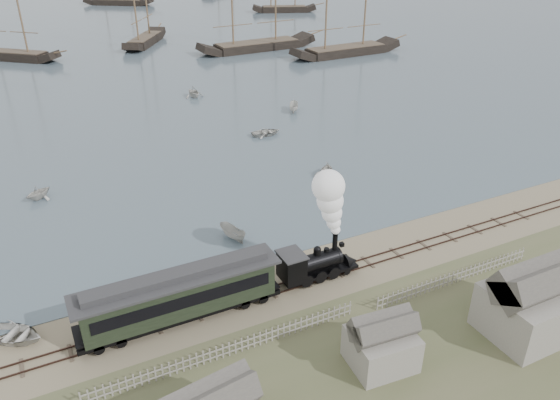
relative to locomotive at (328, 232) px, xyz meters
name	(u,v)px	position (x,y,z in m)	size (l,w,h in m)	color
ground	(272,275)	(-3.88, 2.00, -4.08)	(600.00, 600.00, 0.00)	gray
harbor_water	(47,3)	(-3.88, 172.00, -4.05)	(600.00, 336.00, 0.06)	#435160
rail_track	(283,288)	(-3.88, 0.00, -4.04)	(120.00, 1.80, 0.16)	#34221C
picket_fence_west	(230,356)	(-10.38, -5.00, -4.08)	(19.00, 0.10, 1.20)	gray
picket_fence_east	(454,283)	(8.62, -5.50, -4.08)	(15.00, 0.10, 1.20)	gray
shed_mid	(380,363)	(-1.88, -10.00, -4.08)	(4.00, 3.50, 3.60)	gray
shed_right	(524,331)	(9.12, -12.00, -4.08)	(6.00, 5.00, 5.10)	gray
locomotive	(328,232)	(0.00, 0.00, 0.00)	(7.08, 2.64, 8.83)	black
passenger_coach	(180,294)	(-12.12, 0.00, -1.83)	(14.76, 2.85, 3.58)	black
beached_dinghy	(13,334)	(-23.16, 3.14, -3.63)	(4.34, 3.10, 0.90)	beige
rowboat_1	(38,192)	(-19.53, 24.65, -3.27)	(2.86, 2.47, 1.51)	beige
rowboat_2	(232,233)	(-4.71, 8.49, -3.42)	(3.12, 1.17, 1.21)	beige
rowboat_3	(266,132)	(9.07, 30.63, -3.62)	(3.88, 2.77, 0.80)	beige
rowboat_4	(327,170)	(9.62, 16.00, -3.19)	(3.16, 2.73, 1.67)	beige
rowboat_5	(294,107)	(16.85, 37.58, -3.38)	(3.32, 1.25, 1.28)	beige
rowboat_7	(194,92)	(5.97, 50.95, -3.14)	(3.36, 2.90, 1.77)	beige
schooner_2	(4,7)	(-17.92, 90.85, 5.98)	(18.71, 4.32, 20.00)	black
schooner_4	(348,4)	(43.62, 65.08, 5.98)	(24.40, 5.63, 20.00)	black
schooner_10	(256,1)	(29.12, 77.52, 5.98)	(26.11, 6.03, 20.00)	black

